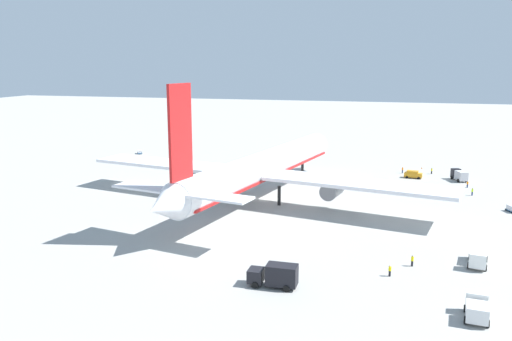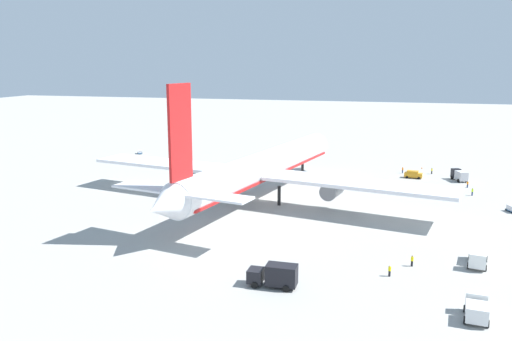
# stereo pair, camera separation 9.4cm
# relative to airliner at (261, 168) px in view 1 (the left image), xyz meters

# --- Properties ---
(ground_plane) EXTENTS (600.00, 600.00, 0.00)m
(ground_plane) POSITION_rel_airliner_xyz_m (1.41, -0.33, -7.23)
(ground_plane) COLOR #9E9E99
(airliner) EXTENTS (77.57, 82.04, 26.33)m
(airliner) POSITION_rel_airliner_xyz_m (0.00, 0.00, 0.00)
(airliner) COLOR white
(airliner) RESTS_ON ground
(service_truck_0) EXTENTS (6.30, 3.38, 2.55)m
(service_truck_0) POSITION_rel_airliner_xyz_m (-27.55, -40.58, -5.89)
(service_truck_0) COLOR white
(service_truck_0) RESTS_ON ground
(service_truck_1) EXTENTS (5.81, 3.89, 2.76)m
(service_truck_1) POSITION_rel_airliner_xyz_m (31.64, -44.02, -5.70)
(service_truck_1) COLOR black
(service_truck_1) RESTS_ON ground
(service_truck_2) EXTENTS (4.94, 3.11, 2.73)m
(service_truck_2) POSITION_rel_airliner_xyz_m (-45.37, -38.07, -5.83)
(service_truck_2) COLOR white
(service_truck_2) RESTS_ON ground
(service_truck_3) EXTENTS (2.66, 6.65, 3.21)m
(service_truck_3) POSITION_rel_airliner_xyz_m (-42.83, -13.25, -5.55)
(service_truck_3) COLOR black
(service_truck_3) RESTS_ON ground
(service_van) EXTENTS (2.58, 4.71, 1.97)m
(service_van) POSITION_rel_airliner_xyz_m (31.83, -32.79, -6.20)
(service_van) COLOR orange
(service_van) RESTS_ON ground
(baggage_cart_1) EXTENTS (1.60, 3.48, 0.40)m
(baggage_cart_1) POSITION_rel_airliner_xyz_m (53.19, 14.07, -6.96)
(baggage_cart_1) COLOR gray
(baggage_cart_1) RESTS_ON ground
(baggage_cart_2) EXTENTS (3.27, 2.50, 1.24)m
(baggage_cart_2) POSITION_rel_airliner_xyz_m (46.66, 53.48, -6.54)
(baggage_cart_2) COLOR #26598C
(baggage_cart_2) RESTS_ON ground
(ground_worker_0) EXTENTS (0.54, 0.54, 1.66)m
(ground_worker_0) POSITION_rel_airliner_xyz_m (-35.14, -28.03, -6.39)
(ground_worker_0) COLOR black
(ground_worker_0) RESTS_ON ground
(ground_worker_1) EXTENTS (0.54, 0.54, 1.64)m
(ground_worker_1) POSITION_rel_airliner_xyz_m (24.34, -45.18, -6.40)
(ground_worker_1) COLOR navy
(ground_worker_1) RESTS_ON ground
(ground_worker_2) EXTENTS (0.57, 0.57, 1.74)m
(ground_worker_2) POSITION_rel_airliner_xyz_m (37.54, -30.17, -6.34)
(ground_worker_2) COLOR navy
(ground_worker_2) RESTS_ON ground
(ground_worker_3) EXTENTS (0.52, 0.52, 1.68)m
(ground_worker_3) POSITION_rel_airliner_xyz_m (38.51, -37.78, -6.38)
(ground_worker_3) COLOR black
(ground_worker_3) RESTS_ON ground
(ground_worker_4) EXTENTS (0.56, 0.56, 1.68)m
(ground_worker_4) POSITION_rel_airliner_xyz_m (-30.46, -31.18, -6.38)
(ground_worker_4) COLOR black
(ground_worker_4) RESTS_ON ground
(ground_worker_5) EXTENTS (0.54, 0.54, 1.76)m
(ground_worker_5) POSITION_rel_airliner_xyz_m (16.50, -45.29, -6.33)
(ground_worker_5) COLOR navy
(ground_worker_5) RESTS_ON ground
(traffic_cone_1) EXTENTS (0.36, 0.36, 0.55)m
(traffic_cone_1) POSITION_rel_airliner_xyz_m (44.24, 16.51, -6.96)
(traffic_cone_1) COLOR orange
(traffic_cone_1) RESTS_ON ground
(traffic_cone_2) EXTENTS (0.36, 0.36, 0.55)m
(traffic_cone_2) POSITION_rel_airliner_xyz_m (45.16, -35.51, -6.96)
(traffic_cone_2) COLOR orange
(traffic_cone_2) RESTS_ON ground
(traffic_cone_3) EXTENTS (0.36, 0.36, 0.55)m
(traffic_cone_3) POSITION_rel_airliner_xyz_m (29.36, 30.31, -6.96)
(traffic_cone_3) COLOR orange
(traffic_cone_3) RESTS_ON ground
(traffic_cone_4) EXTENTS (0.36, 0.36, 0.55)m
(traffic_cone_4) POSITION_rel_airliner_xyz_m (44.41, 17.84, -6.96)
(traffic_cone_4) COLOR orange
(traffic_cone_4) RESTS_ON ground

